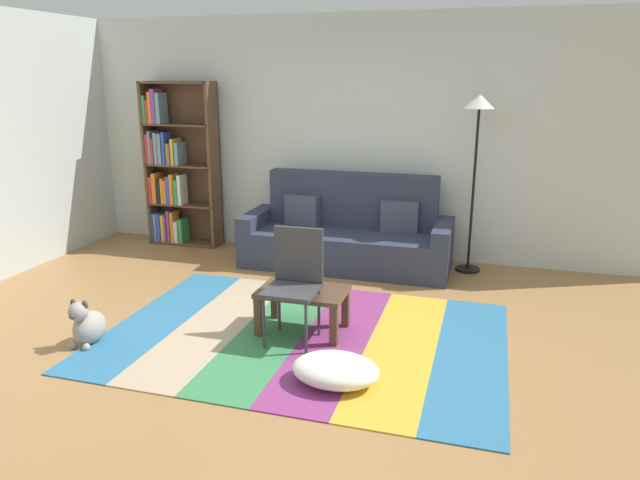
# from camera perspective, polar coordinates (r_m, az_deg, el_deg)

# --- Properties ---
(ground_plane) EXTENTS (14.00, 14.00, 0.00)m
(ground_plane) POSITION_cam_1_polar(r_m,az_deg,el_deg) (4.73, -2.71, -9.90)
(ground_plane) COLOR #9E7042
(back_wall) EXTENTS (6.80, 0.10, 2.70)m
(back_wall) POSITION_cam_1_polar(r_m,az_deg,el_deg) (6.76, 4.33, 9.85)
(back_wall) COLOR silver
(back_wall) RESTS_ON ground_plane
(rug) EXTENTS (3.17, 2.26, 0.01)m
(rug) POSITION_cam_1_polar(r_m,az_deg,el_deg) (4.82, -1.61, -9.33)
(rug) COLOR teal
(rug) RESTS_ON ground_plane
(couch) EXTENTS (2.26, 0.80, 1.00)m
(couch) POSITION_cam_1_polar(r_m,az_deg,el_deg) (6.45, 2.67, 0.41)
(couch) COLOR #2D3347
(couch) RESTS_ON ground_plane
(bookshelf) EXTENTS (0.90, 0.28, 1.97)m
(bookshelf) POSITION_cam_1_polar(r_m,az_deg,el_deg) (7.43, -14.03, 6.58)
(bookshelf) COLOR brown
(bookshelf) RESTS_ON ground_plane
(coffee_table) EXTENTS (0.71, 0.45, 0.36)m
(coffee_table) POSITION_cam_1_polar(r_m,az_deg,el_deg) (4.79, -1.69, -5.62)
(coffee_table) COLOR #513826
(coffee_table) RESTS_ON rug
(pouf) EXTENTS (0.61, 0.46, 0.19)m
(pouf) POSITION_cam_1_polar(r_m,az_deg,el_deg) (4.10, 1.52, -12.52)
(pouf) COLOR white
(pouf) RESTS_ON rug
(dog) EXTENTS (0.22, 0.35, 0.40)m
(dog) POSITION_cam_1_polar(r_m,az_deg,el_deg) (4.98, -21.71, -7.68)
(dog) COLOR #9E998E
(dog) RESTS_ON ground_plane
(standing_lamp) EXTENTS (0.32, 0.32, 1.86)m
(standing_lamp) POSITION_cam_1_polar(r_m,az_deg,el_deg) (6.25, 15.12, 10.73)
(standing_lamp) COLOR black
(standing_lamp) RESTS_ON ground_plane
(tv_remote) EXTENTS (0.12, 0.15, 0.02)m
(tv_remote) POSITION_cam_1_polar(r_m,az_deg,el_deg) (4.80, -2.43, -4.57)
(tv_remote) COLOR black
(tv_remote) RESTS_ON coffee_table
(folding_chair) EXTENTS (0.40, 0.40, 0.90)m
(folding_chair) POSITION_cam_1_polar(r_m,az_deg,el_deg) (4.60, -2.44, -3.45)
(folding_chair) COLOR #38383D
(folding_chair) RESTS_ON ground_plane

